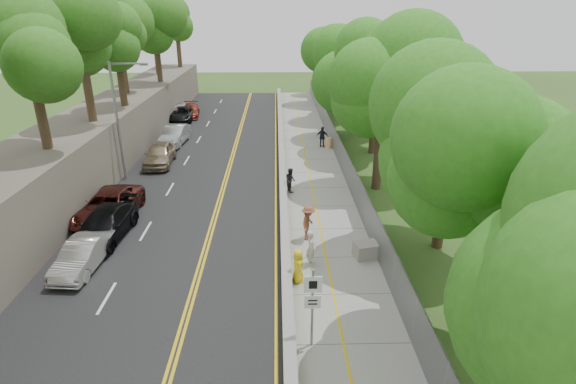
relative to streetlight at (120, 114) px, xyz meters
name	(u,v)px	position (x,y,z in m)	size (l,w,h in m)	color
ground	(281,296)	(10.46, -14.00, -4.64)	(140.00, 140.00, 0.00)	#33511E
road	(204,174)	(5.06, 1.00, -4.62)	(11.20, 66.00, 0.04)	black
sidewalk	(314,173)	(13.01, 1.00, -4.61)	(4.20, 66.00, 0.05)	gray
jersey_barrier	(282,169)	(10.71, 1.00, -4.34)	(0.42, 66.00, 0.60)	#A7D515
rock_embankment	(86,148)	(-3.04, 1.00, -2.64)	(5.00, 66.00, 4.00)	#595147
chainlink_fence	(343,160)	(15.11, 1.00, -3.64)	(0.04, 66.00, 2.00)	slate
trees_embankment	(71,18)	(-2.54, 1.00, 5.86)	(6.40, 66.00, 13.00)	#397B20
trees_fenceside	(382,74)	(17.46, 1.00, 2.36)	(7.00, 66.00, 14.00)	#398B22
streetlight	(120,114)	(0.00, 0.00, 0.00)	(2.52, 0.22, 8.00)	gray
signpost	(313,300)	(11.51, -17.02, -2.68)	(0.62, 0.09, 3.10)	gray
construction_barrel	(329,143)	(14.76, 7.16, -4.16)	(0.52, 0.52, 0.85)	orange
concrete_block	(366,250)	(14.56, -11.00, -4.22)	(1.11, 0.83, 0.74)	gray
car_1	(83,255)	(1.46, -11.64, -3.93)	(1.42, 4.08, 1.35)	beige
car_2	(109,207)	(0.90, -6.48, -3.82)	(2.59, 5.62, 1.56)	#55201B
car_3	(105,225)	(1.46, -8.72, -3.85)	(2.11, 5.19, 1.51)	black
car_4	(160,154)	(1.46, 3.11, -3.78)	(1.93, 4.79, 1.63)	tan
car_5	(175,135)	(1.46, 8.68, -3.80)	(1.69, 4.86, 1.60)	#9FA3A7
car_6	(183,114)	(0.44, 17.57, -3.90)	(2.32, 5.03, 1.40)	black
car_7	(190,111)	(0.91, 19.36, -3.93)	(1.87, 4.60, 1.34)	maroon
car_8	(180,110)	(-0.14, 18.92, -3.80)	(1.88, 4.67, 1.59)	silver
painter_0	(298,266)	(11.21, -13.00, -3.81)	(0.76, 0.49, 1.55)	yellow
painter_1	(311,248)	(11.88, -11.60, -3.72)	(0.63, 0.42, 1.74)	beige
painter_2	(290,180)	(11.21, -2.56, -3.80)	(0.77, 0.60, 1.58)	black
painter_3	(308,223)	(11.91, -9.13, -3.66)	(1.20, 0.69, 1.85)	brown
person_far	(322,137)	(14.25, 7.41, -3.71)	(1.04, 0.43, 1.77)	black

